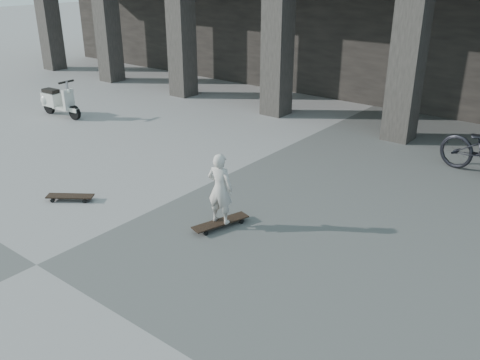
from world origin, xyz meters
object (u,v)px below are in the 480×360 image
Objects in this scene: longboard at (221,223)px; scooter at (55,101)px; child at (220,189)px; skateboard_spare at (70,197)px.

longboard is 8.13m from scooter.
child is at bearing -9.82° from longboard.
longboard is 0.60m from child.
scooter is at bearing 113.21° from skateboard_spare.
skateboard_spare is at bearing 125.07° from longboard.
scooter is at bearing -26.22° from child.
child is at bearing -19.24° from scooter.
child is at bearing -17.40° from skateboard_spare.
child reaches higher than longboard.
skateboard_spare is 2.95m from child.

